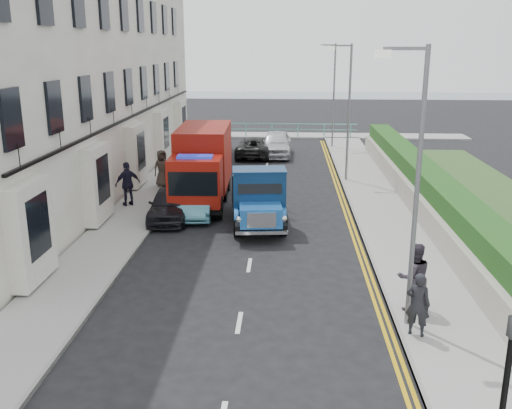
% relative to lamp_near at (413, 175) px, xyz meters
% --- Properties ---
extents(ground, '(120.00, 120.00, 0.00)m').
position_rel_lamp_near_xyz_m(ground, '(-4.18, 2.00, -4.00)').
color(ground, black).
rests_on(ground, ground).
extents(pavement_west, '(2.40, 38.00, 0.12)m').
position_rel_lamp_near_xyz_m(pavement_west, '(-9.38, 11.00, -3.94)').
color(pavement_west, gray).
rests_on(pavement_west, ground).
extents(pavement_east, '(2.60, 38.00, 0.12)m').
position_rel_lamp_near_xyz_m(pavement_east, '(1.12, 11.00, -3.94)').
color(pavement_east, gray).
rests_on(pavement_east, ground).
extents(promenade, '(30.00, 2.50, 0.12)m').
position_rel_lamp_near_xyz_m(promenade, '(-4.18, 31.00, -3.94)').
color(promenade, gray).
rests_on(promenade, ground).
extents(sea_plane, '(120.00, 120.00, 0.00)m').
position_rel_lamp_near_xyz_m(sea_plane, '(-4.18, 62.00, -4.00)').
color(sea_plane, slate).
rests_on(sea_plane, ground).
extents(terrace_west, '(6.31, 30.20, 14.25)m').
position_rel_lamp_near_xyz_m(terrace_west, '(-13.65, 15.00, 3.17)').
color(terrace_west, white).
rests_on(terrace_west, ground).
extents(garden_east, '(1.45, 28.00, 1.75)m').
position_rel_lamp_near_xyz_m(garden_east, '(3.03, 11.00, -3.10)').
color(garden_east, '#B2AD9E').
rests_on(garden_east, ground).
extents(seafront_railing, '(13.00, 0.08, 1.11)m').
position_rel_lamp_near_xyz_m(seafront_railing, '(-4.18, 30.20, -3.42)').
color(seafront_railing, '#59B2A5').
rests_on(seafront_railing, ground).
extents(lamp_near, '(1.23, 0.18, 7.00)m').
position_rel_lamp_near_xyz_m(lamp_near, '(0.00, 0.00, 0.00)').
color(lamp_near, slate).
rests_on(lamp_near, ground).
extents(lamp_mid, '(1.23, 0.18, 7.00)m').
position_rel_lamp_near_xyz_m(lamp_mid, '(0.00, 16.00, 0.00)').
color(lamp_mid, slate).
rests_on(lamp_mid, ground).
extents(lamp_far, '(1.23, 0.18, 7.00)m').
position_rel_lamp_near_xyz_m(lamp_far, '(0.00, 26.00, 0.00)').
color(lamp_far, slate).
rests_on(lamp_far, ground).
extents(traffic_signal, '(0.16, 0.20, 3.10)m').
position_rel_lamp_near_xyz_m(traffic_signal, '(0.42, -5.50, -1.92)').
color(traffic_signal, black).
rests_on(traffic_signal, ground).
extents(bedford_lorry, '(2.45, 5.22, 2.39)m').
position_rel_lamp_near_xyz_m(bedford_lorry, '(-4.05, 7.82, -2.89)').
color(bedford_lorry, black).
rests_on(bedford_lorry, ground).
extents(red_lorry, '(2.38, 6.50, 3.37)m').
position_rel_lamp_near_xyz_m(red_lorry, '(-6.79, 11.60, -2.20)').
color(red_lorry, black).
rests_on(red_lorry, ground).
extents(parked_car_front, '(1.82, 3.97, 1.32)m').
position_rel_lamp_near_xyz_m(parked_car_front, '(-7.78, 8.87, -3.34)').
color(parked_car_front, black).
rests_on(parked_car_front, ground).
extents(parked_car_mid, '(1.61, 3.87, 1.24)m').
position_rel_lamp_near_xyz_m(parked_car_mid, '(-6.78, 9.56, -3.37)').
color(parked_car_mid, '#5096AB').
rests_on(parked_car_mid, ground).
extents(parked_car_rear, '(1.94, 4.65, 1.34)m').
position_rel_lamp_near_xyz_m(parked_car_rear, '(-7.78, 20.00, -3.33)').
color(parked_car_rear, '#B9B9BE').
rests_on(parked_car_rear, ground).
extents(seafront_car_left, '(2.23, 4.63, 1.27)m').
position_rel_lamp_near_xyz_m(seafront_car_left, '(-5.10, 22.55, -3.36)').
color(seafront_car_left, black).
rests_on(seafront_car_left, ground).
extents(seafront_car_right, '(2.00, 4.74, 1.60)m').
position_rel_lamp_near_xyz_m(seafront_car_right, '(-3.68, 22.91, -3.20)').
color(seafront_car_right, silver).
rests_on(seafront_car_right, ground).
extents(pedestrian_east_near, '(0.69, 0.58, 1.62)m').
position_rel_lamp_near_xyz_m(pedestrian_east_near, '(0.22, -0.59, -3.07)').
color(pedestrian_east_near, black).
rests_on(pedestrian_east_near, pavement_east).
extents(pedestrian_east_far, '(1.04, 0.88, 1.88)m').
position_rel_lamp_near_xyz_m(pedestrian_east_far, '(0.41, 0.78, -2.93)').
color(pedestrian_east_far, '#39323D').
rests_on(pedestrian_east_far, pavement_east).
extents(pedestrian_west_near, '(1.20, 1.04, 1.94)m').
position_rel_lamp_near_xyz_m(pedestrian_west_near, '(-9.93, 10.49, -2.91)').
color(pedestrian_west_near, black).
rests_on(pedestrian_west_near, pavement_west).
extents(pedestrian_west_far, '(1.07, 0.99, 1.83)m').
position_rel_lamp_near_xyz_m(pedestrian_west_far, '(-9.17, 13.98, -2.96)').
color(pedestrian_west_far, '#3E342C').
rests_on(pedestrian_west_far, pavement_west).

